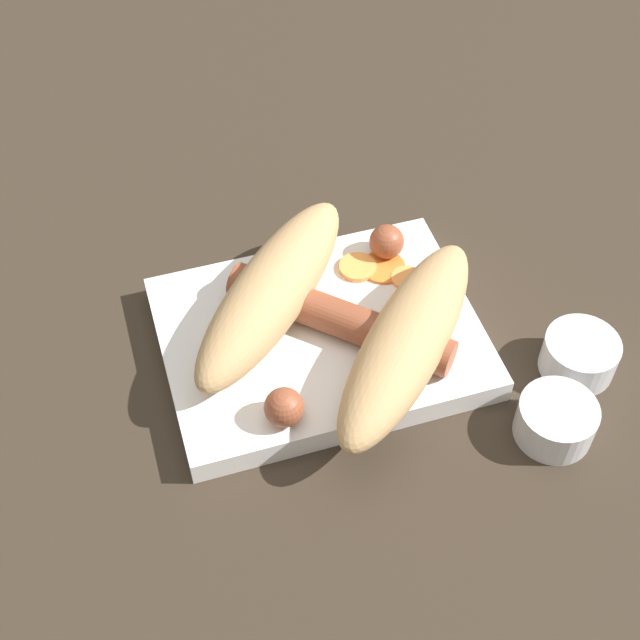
# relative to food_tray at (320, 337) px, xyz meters

# --- Properties ---
(ground_plane) EXTENTS (3.00, 3.00, 0.00)m
(ground_plane) POSITION_rel_food_tray_xyz_m (0.00, 0.00, -0.01)
(ground_plane) COLOR #33281E
(food_tray) EXTENTS (0.23, 0.17, 0.02)m
(food_tray) POSITION_rel_food_tray_xyz_m (0.00, 0.00, 0.00)
(food_tray) COLOR white
(food_tray) RESTS_ON ground_plane
(bread_roll) EXTENTS (0.25, 0.25, 0.05)m
(bread_roll) POSITION_rel_food_tray_xyz_m (-0.01, 0.01, 0.03)
(bread_roll) COLOR tan
(bread_roll) RESTS_ON food_tray
(sausage) EXTENTS (0.15, 0.15, 0.03)m
(sausage) POSITION_rel_food_tray_xyz_m (-0.01, 0.01, 0.02)
(sausage) COLOR brown
(sausage) RESTS_ON food_tray
(pickled_veggies) EXTENTS (0.07, 0.06, 0.00)m
(pickled_veggies) POSITION_rel_food_tray_xyz_m (-0.06, -0.04, 0.01)
(pickled_veggies) COLOR #F99E4C
(pickled_veggies) RESTS_ON food_tray
(condiment_cup_near) EXTENTS (0.05, 0.05, 0.03)m
(condiment_cup_near) POSITION_rel_food_tray_xyz_m (-0.13, 0.12, 0.00)
(condiment_cup_near) COLOR silver
(condiment_cup_near) RESTS_ON ground_plane
(condiment_cup_far) EXTENTS (0.05, 0.05, 0.03)m
(condiment_cup_far) POSITION_rel_food_tray_xyz_m (-0.17, 0.07, 0.00)
(condiment_cup_far) COLOR silver
(condiment_cup_far) RESTS_ON ground_plane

